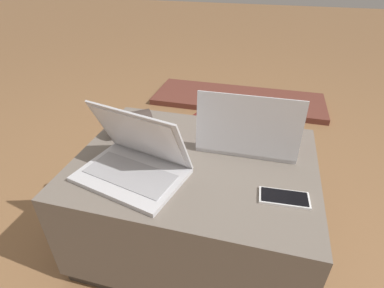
# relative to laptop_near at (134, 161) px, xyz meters

# --- Properties ---
(ground_plane) EXTENTS (14.00, 14.00, 0.00)m
(ground_plane) POSITION_rel_laptop_near_xyz_m (0.18, 0.13, -0.48)
(ground_plane) COLOR olive
(ottoman) EXTENTS (0.88, 0.68, 0.43)m
(ottoman) POSITION_rel_laptop_near_xyz_m (0.18, 0.13, -0.26)
(ottoman) COLOR #3D3832
(ottoman) RESTS_ON ground_plane
(laptop_near) EXTENTS (0.39, 0.32, 0.24)m
(laptop_near) POSITION_rel_laptop_near_xyz_m (0.00, 0.00, 0.00)
(laptop_near) COLOR silver
(laptop_near) RESTS_ON ottoman
(laptop_far) EXTENTS (0.37, 0.23, 0.24)m
(laptop_far) POSITION_rel_laptop_near_xyz_m (0.35, 0.27, 0.00)
(laptop_far) COLOR silver
(laptop_far) RESTS_ON ottoman
(cell_phone) EXTENTS (0.16, 0.08, 0.01)m
(cell_phone) POSITION_rel_laptop_near_xyz_m (0.50, -0.00, -0.05)
(cell_phone) COLOR white
(cell_phone) RESTS_ON ottoman
(backpack) EXTENTS (0.38, 0.31, 0.46)m
(backpack) POSITION_rel_laptop_near_xyz_m (0.25, 0.58, -0.30)
(backpack) COLOR #5B1E19
(backpack) RESTS_ON ground_plane
(wrist_brace) EXTENTS (0.19, 0.18, 0.09)m
(wrist_brace) POSITION_rel_laptop_near_xyz_m (-0.13, 0.25, -0.00)
(wrist_brace) COLOR #3D332D
(wrist_brace) RESTS_ON ottoman
(fireplace_hearth) EXTENTS (1.40, 0.50, 0.04)m
(fireplace_hearth) POSITION_rel_laptop_near_xyz_m (0.18, 1.61, -0.46)
(fireplace_hearth) COLOR brown
(fireplace_hearth) RESTS_ON ground_plane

